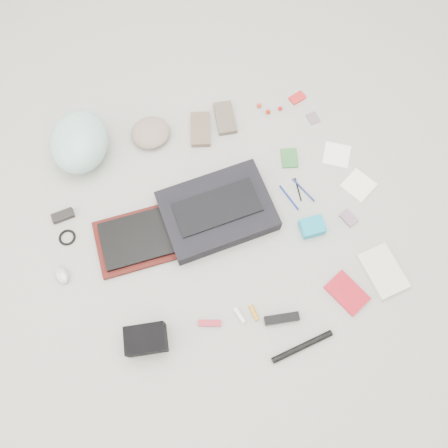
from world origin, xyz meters
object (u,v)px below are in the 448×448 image
object	(u,v)px
camera_bag	(146,339)
accordion_wallet	(312,227)
bike_helmet	(79,142)
laptop	(137,238)
messenger_bag	(217,211)
book_red	(347,293)

from	to	relation	value
camera_bag	accordion_wallet	world-z (taller)	camera_bag
camera_bag	bike_helmet	bearing A→B (deg)	103.37
laptop	camera_bag	distance (m)	0.47
messenger_bag	laptop	size ratio (longest dim) A/B	1.56
accordion_wallet	book_red	bearing A→B (deg)	-81.01
book_red	accordion_wallet	bearing A→B (deg)	71.99
messenger_bag	book_red	xyz separation A→B (m)	(0.43, -0.56, -0.03)
book_red	accordion_wallet	distance (m)	0.34
camera_bag	book_red	size ratio (longest dim) A/B	0.95
camera_bag	accordion_wallet	xyz separation A→B (m)	(0.88, 0.25, -0.03)
laptop	bike_helmet	bearing A→B (deg)	105.85
messenger_bag	book_red	distance (m)	0.71
messenger_bag	laptop	distance (m)	0.40
messenger_bag	accordion_wallet	bearing A→B (deg)	-30.22
laptop	book_red	size ratio (longest dim) A/B	1.82
camera_bag	book_red	world-z (taller)	camera_bag
messenger_bag	accordion_wallet	xyz separation A→B (m)	(0.40, -0.22, -0.02)
laptop	book_red	xyz separation A→B (m)	(0.83, -0.55, -0.03)
accordion_wallet	bike_helmet	bearing A→B (deg)	144.57
book_red	laptop	bearing A→B (deg)	123.24
accordion_wallet	laptop	bearing A→B (deg)	168.97
laptop	accordion_wallet	world-z (taller)	accordion_wallet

